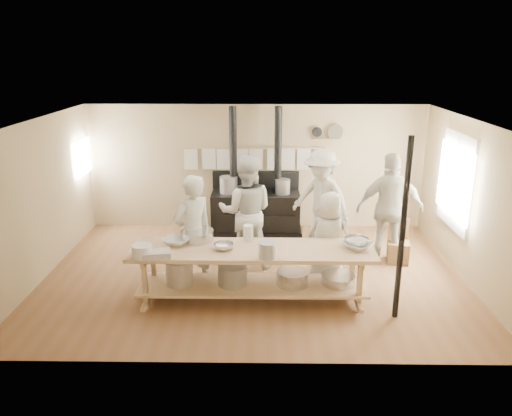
{
  "coord_description": "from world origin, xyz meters",
  "views": [
    {
      "loc": [
        0.16,
        -7.72,
        3.64
      ],
      "look_at": [
        0.04,
        0.2,
        1.13
      ],
      "focal_mm": 35.0,
      "sensor_mm": 36.0,
      "label": 1
    }
  ],
  "objects_px": {
    "cook_center": "(329,239)",
    "chair": "(398,250)",
    "cook_by_window": "(321,198)",
    "prep_table": "(252,269)",
    "roasting_pan": "(157,254)",
    "cook_left": "(246,212)",
    "stove": "(255,208)",
    "cook_far_left": "(193,233)",
    "cook_right": "(390,209)"
  },
  "relations": [
    {
      "from": "prep_table",
      "to": "cook_far_left",
      "type": "bearing_deg",
      "value": 155.26
    },
    {
      "from": "cook_left",
      "to": "cook_right",
      "type": "distance_m",
      "value": 2.52
    },
    {
      "from": "stove",
      "to": "prep_table",
      "type": "relative_size",
      "value": 0.72
    },
    {
      "from": "cook_center",
      "to": "cook_left",
      "type": "bearing_deg",
      "value": -9.71
    },
    {
      "from": "prep_table",
      "to": "cook_left",
      "type": "distance_m",
      "value": 1.4
    },
    {
      "from": "cook_center",
      "to": "chair",
      "type": "xyz_separation_m",
      "value": [
        1.37,
        0.87,
        -0.54
      ]
    },
    {
      "from": "cook_left",
      "to": "prep_table",
      "type": "bearing_deg",
      "value": 97.22
    },
    {
      "from": "prep_table",
      "to": "cook_center",
      "type": "height_order",
      "value": "cook_center"
    },
    {
      "from": "stove",
      "to": "cook_center",
      "type": "bearing_deg",
      "value": -63.2
    },
    {
      "from": "cook_by_window",
      "to": "roasting_pan",
      "type": "relative_size",
      "value": 4.86
    },
    {
      "from": "cook_center",
      "to": "cook_far_left",
      "type": "bearing_deg",
      "value": 22.76
    },
    {
      "from": "stove",
      "to": "cook_far_left",
      "type": "xyz_separation_m",
      "value": [
        -0.93,
        -2.59,
        0.41
      ]
    },
    {
      "from": "cook_far_left",
      "to": "chair",
      "type": "xyz_separation_m",
      "value": [
        3.51,
        1.06,
        -0.7
      ]
    },
    {
      "from": "roasting_pan",
      "to": "cook_by_window",
      "type": "bearing_deg",
      "value": 45.23
    },
    {
      "from": "cook_far_left",
      "to": "chair",
      "type": "relative_size",
      "value": 2.4
    },
    {
      "from": "chair",
      "to": "cook_far_left",
      "type": "bearing_deg",
      "value": -154.16
    },
    {
      "from": "stove",
      "to": "cook_left",
      "type": "relative_size",
      "value": 1.31
    },
    {
      "from": "prep_table",
      "to": "cook_by_window",
      "type": "relative_size",
      "value": 1.91
    },
    {
      "from": "stove",
      "to": "roasting_pan",
      "type": "height_order",
      "value": "stove"
    },
    {
      "from": "roasting_pan",
      "to": "cook_left",
      "type": "bearing_deg",
      "value": 53.55
    },
    {
      "from": "cook_far_left",
      "to": "cook_right",
      "type": "xyz_separation_m",
      "value": [
        3.31,
        1.09,
        0.06
      ]
    },
    {
      "from": "cook_far_left",
      "to": "cook_right",
      "type": "relative_size",
      "value": 0.94
    },
    {
      "from": "stove",
      "to": "cook_left",
      "type": "height_order",
      "value": "stove"
    },
    {
      "from": "cook_far_left",
      "to": "cook_center",
      "type": "bearing_deg",
      "value": 144.06
    },
    {
      "from": "cook_center",
      "to": "cook_by_window",
      "type": "distance_m",
      "value": 1.7
    },
    {
      "from": "cook_by_window",
      "to": "chair",
      "type": "relative_size",
      "value": 2.44
    },
    {
      "from": "cook_by_window",
      "to": "prep_table",
      "type": "bearing_deg",
      "value": -80.18
    },
    {
      "from": "cook_far_left",
      "to": "cook_right",
      "type": "bearing_deg",
      "value": 157.29
    },
    {
      "from": "stove",
      "to": "cook_right",
      "type": "height_order",
      "value": "stove"
    },
    {
      "from": "prep_table",
      "to": "chair",
      "type": "bearing_deg",
      "value": 29.98
    },
    {
      "from": "prep_table",
      "to": "cook_center",
      "type": "xyz_separation_m",
      "value": [
        1.22,
        0.62,
        0.25
      ]
    },
    {
      "from": "cook_center",
      "to": "stove",
      "type": "bearing_deg",
      "value": -45.5
    },
    {
      "from": "stove",
      "to": "chair",
      "type": "xyz_separation_m",
      "value": [
        2.58,
        -1.53,
        -0.29
      ]
    },
    {
      "from": "cook_left",
      "to": "cook_center",
      "type": "relative_size",
      "value": 1.29
    },
    {
      "from": "cook_right",
      "to": "cook_by_window",
      "type": "height_order",
      "value": "cook_right"
    },
    {
      "from": "cook_right",
      "to": "roasting_pan",
      "type": "height_order",
      "value": "cook_right"
    },
    {
      "from": "prep_table",
      "to": "stove",
      "type": "bearing_deg",
      "value": 89.96
    },
    {
      "from": "cook_by_window",
      "to": "roasting_pan",
      "type": "height_order",
      "value": "cook_by_window"
    },
    {
      "from": "cook_center",
      "to": "roasting_pan",
      "type": "xyz_separation_m",
      "value": [
        -2.55,
        -0.95,
        0.12
      ]
    },
    {
      "from": "stove",
      "to": "chair",
      "type": "bearing_deg",
      "value": -30.65
    },
    {
      "from": "cook_center",
      "to": "roasting_pan",
      "type": "height_order",
      "value": "cook_center"
    },
    {
      "from": "prep_table",
      "to": "roasting_pan",
      "type": "distance_m",
      "value": 1.43
    },
    {
      "from": "prep_table",
      "to": "cook_by_window",
      "type": "distance_m",
      "value": 2.66
    },
    {
      "from": "cook_by_window",
      "to": "roasting_pan",
      "type": "xyz_separation_m",
      "value": [
        -2.61,
        -2.63,
        -0.05
      ]
    },
    {
      "from": "cook_far_left",
      "to": "chair",
      "type": "height_order",
      "value": "cook_far_left"
    },
    {
      "from": "prep_table",
      "to": "cook_far_left",
      "type": "relative_size",
      "value": 1.94
    },
    {
      "from": "stove",
      "to": "prep_table",
      "type": "distance_m",
      "value": 3.02
    },
    {
      "from": "cook_far_left",
      "to": "cook_left",
      "type": "bearing_deg",
      "value": -173.1
    },
    {
      "from": "cook_center",
      "to": "chair",
      "type": "relative_size",
      "value": 1.98
    },
    {
      "from": "cook_right",
      "to": "stove",
      "type": "bearing_deg",
      "value": -30.42
    }
  ]
}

